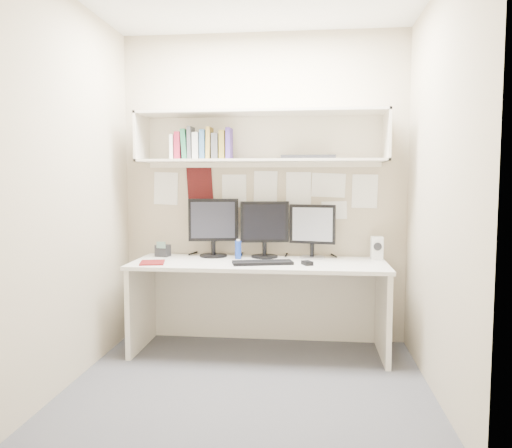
# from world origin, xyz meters

# --- Properties ---
(floor) EXTENTS (2.40, 2.00, 0.01)m
(floor) POSITION_xyz_m (0.00, 0.00, 0.00)
(floor) COLOR #454449
(floor) RESTS_ON ground
(wall_back) EXTENTS (2.40, 0.02, 2.60)m
(wall_back) POSITION_xyz_m (0.00, 1.00, 1.30)
(wall_back) COLOR tan
(wall_back) RESTS_ON ground
(wall_front) EXTENTS (2.40, 0.02, 2.60)m
(wall_front) POSITION_xyz_m (0.00, -1.00, 1.30)
(wall_front) COLOR tan
(wall_front) RESTS_ON ground
(wall_left) EXTENTS (0.02, 2.00, 2.60)m
(wall_left) POSITION_xyz_m (-1.20, 0.00, 1.30)
(wall_left) COLOR tan
(wall_left) RESTS_ON ground
(wall_right) EXTENTS (0.02, 2.00, 2.60)m
(wall_right) POSITION_xyz_m (1.20, 0.00, 1.30)
(wall_right) COLOR tan
(wall_right) RESTS_ON ground
(desk) EXTENTS (2.00, 0.70, 0.73)m
(desk) POSITION_xyz_m (0.00, 0.65, 0.37)
(desk) COLOR beige
(desk) RESTS_ON floor
(overhead_hutch) EXTENTS (2.00, 0.38, 0.40)m
(overhead_hutch) POSITION_xyz_m (0.00, 0.86, 1.72)
(overhead_hutch) COLOR silver
(overhead_hutch) RESTS_ON wall_back
(pinned_papers) EXTENTS (1.92, 0.01, 0.48)m
(pinned_papers) POSITION_xyz_m (0.00, 0.99, 1.25)
(pinned_papers) COLOR white
(pinned_papers) RESTS_ON wall_back
(monitor_left) EXTENTS (0.42, 0.23, 0.49)m
(monitor_left) POSITION_xyz_m (-0.41, 0.87, 0.99)
(monitor_left) COLOR black
(monitor_left) RESTS_ON desk
(monitor_center) EXTENTS (0.40, 0.22, 0.47)m
(monitor_center) POSITION_xyz_m (0.02, 0.87, 0.98)
(monitor_center) COLOR black
(monitor_center) RESTS_ON desk
(monitor_right) EXTENTS (0.38, 0.21, 0.44)m
(monitor_right) POSITION_xyz_m (0.42, 0.87, 0.97)
(monitor_right) COLOR #A5A5AA
(monitor_right) RESTS_ON desk
(keyboard) EXTENTS (0.48, 0.27, 0.02)m
(keyboard) POSITION_xyz_m (0.04, 0.53, 0.74)
(keyboard) COLOR black
(keyboard) RESTS_ON desk
(mouse) EXTENTS (0.10, 0.11, 0.03)m
(mouse) POSITION_xyz_m (0.38, 0.52, 0.74)
(mouse) COLOR black
(mouse) RESTS_ON desk
(speaker) EXTENTS (0.09, 0.10, 0.19)m
(speaker) POSITION_xyz_m (0.94, 0.85, 0.82)
(speaker) COLOR silver
(speaker) RESTS_ON desk
(blue_bottle) EXTENTS (0.05, 0.05, 0.16)m
(blue_bottle) POSITION_xyz_m (-0.18, 0.76, 0.81)
(blue_bottle) COLOR navy
(blue_bottle) RESTS_ON desk
(maroon_notebook) EXTENTS (0.23, 0.26, 0.01)m
(maroon_notebook) POSITION_xyz_m (-0.81, 0.47, 0.74)
(maroon_notebook) COLOR #601011
(maroon_notebook) RESTS_ON desk
(desk_phone) EXTENTS (0.12, 0.12, 0.13)m
(desk_phone) POSITION_xyz_m (-0.83, 0.82, 0.78)
(desk_phone) COLOR black
(desk_phone) RESTS_ON desk
(book_stack) EXTENTS (0.49, 0.16, 0.27)m
(book_stack) POSITION_xyz_m (-0.48, 0.79, 1.66)
(book_stack) COLOR white
(book_stack) RESTS_ON overhead_hutch
(hutch_tray) EXTENTS (0.44, 0.18, 0.03)m
(hutch_tray) POSITION_xyz_m (0.38, 0.80, 1.56)
(hutch_tray) COLOR black
(hutch_tray) RESTS_ON overhead_hutch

